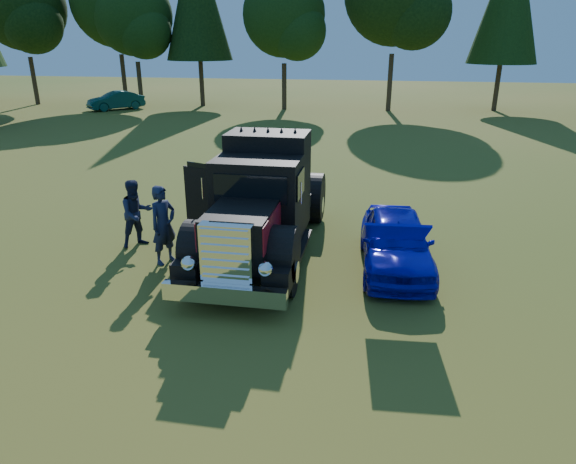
% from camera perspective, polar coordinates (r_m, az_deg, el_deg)
% --- Properties ---
extents(ground, '(120.00, 120.00, 0.00)m').
position_cam_1_polar(ground, '(12.49, -7.06, -4.23)').
color(ground, '#3B5519').
rests_on(ground, ground).
extents(treeline, '(72.10, 24.04, 13.84)m').
position_cam_1_polar(treeline, '(39.04, -0.14, 24.27)').
color(treeline, '#2D2116').
rests_on(treeline, ground).
extents(diamond_t_truck, '(3.32, 7.16, 3.00)m').
position_cam_1_polar(diamond_t_truck, '(12.86, -2.99, 2.78)').
color(diamond_t_truck, black).
rests_on(diamond_t_truck, ground).
extents(hotrod_coupe, '(1.89, 4.27, 1.89)m').
position_cam_1_polar(hotrod_coupe, '(12.51, 11.90, -1.03)').
color(hotrod_coupe, '#063595').
rests_on(hotrod_coupe, ground).
extents(spectator_near, '(0.75, 0.85, 1.97)m').
position_cam_1_polar(spectator_near, '(12.83, -13.67, 0.76)').
color(spectator_near, '#1B2B3F').
rests_on(spectator_near, ground).
extents(spectator_far, '(1.09, 1.11, 1.81)m').
position_cam_1_polar(spectator_far, '(14.12, -16.49, 2.00)').
color(spectator_far, '#21254E').
rests_on(spectator_far, ground).
extents(distant_teal_car, '(3.92, 4.07, 1.38)m').
position_cam_1_polar(distant_teal_car, '(43.07, -18.57, 13.68)').
color(distant_teal_car, '#0B3443').
rests_on(distant_teal_car, ground).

